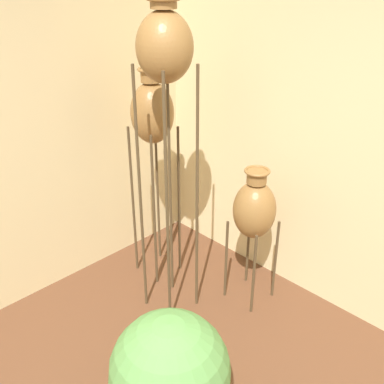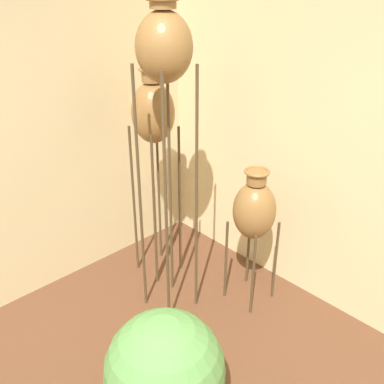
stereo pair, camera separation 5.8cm
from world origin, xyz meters
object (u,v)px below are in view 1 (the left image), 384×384
Objects in this scene: vase_stand_tall at (165,56)px; vase_stand_short at (254,210)px; vase_stand_medium at (152,116)px; potted_plant at (170,379)px.

vase_stand_short is at bearing -35.74° from vase_stand_tall.
potted_plant is at bearing -128.32° from vase_stand_medium.
potted_plant is (-0.73, -0.80, -1.37)m from vase_stand_tall.
vase_stand_medium is (0.22, 0.40, -0.49)m from vase_stand_tall.
vase_stand_medium is 0.98m from vase_stand_short.
vase_stand_short is 1.33m from potted_plant.
vase_stand_medium is 1.56× the size of vase_stand_short.
potted_plant is at bearing -132.33° from vase_stand_tall.
vase_stand_tall is at bearing 144.26° from vase_stand_short.
vase_stand_tall is 1.28× the size of vase_stand_medium.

